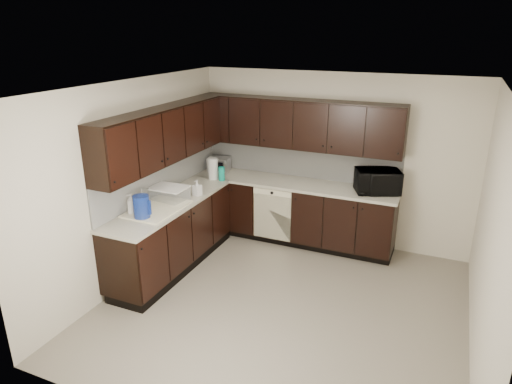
% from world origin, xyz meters
% --- Properties ---
extents(floor, '(4.00, 4.00, 0.00)m').
position_xyz_m(floor, '(0.00, 0.00, 0.00)').
color(floor, gray).
rests_on(floor, ground).
extents(ceiling, '(4.00, 4.00, 0.00)m').
position_xyz_m(ceiling, '(0.00, 0.00, 2.50)').
color(ceiling, white).
rests_on(ceiling, wall_back).
extents(wall_back, '(4.00, 0.02, 2.50)m').
position_xyz_m(wall_back, '(0.00, 2.00, 1.25)').
color(wall_back, beige).
rests_on(wall_back, floor).
extents(wall_left, '(0.02, 4.00, 2.50)m').
position_xyz_m(wall_left, '(-2.00, 0.00, 1.25)').
color(wall_left, beige).
rests_on(wall_left, floor).
extents(wall_right, '(0.02, 4.00, 2.50)m').
position_xyz_m(wall_right, '(2.00, 0.00, 1.25)').
color(wall_right, beige).
rests_on(wall_right, floor).
extents(wall_front, '(4.00, 0.02, 2.50)m').
position_xyz_m(wall_front, '(0.00, -2.00, 1.25)').
color(wall_front, beige).
rests_on(wall_front, floor).
extents(lower_cabinets, '(3.00, 2.80, 0.90)m').
position_xyz_m(lower_cabinets, '(-1.01, 1.11, 0.41)').
color(lower_cabinets, black).
rests_on(lower_cabinets, floor).
extents(countertop, '(3.03, 2.83, 0.04)m').
position_xyz_m(countertop, '(-1.01, 1.11, 0.92)').
color(countertop, '#B4B09D').
rests_on(countertop, lower_cabinets).
extents(backsplash, '(3.00, 2.80, 0.48)m').
position_xyz_m(backsplash, '(-1.22, 1.32, 1.18)').
color(backsplash, '#B5B6B1').
rests_on(backsplash, countertop).
extents(upper_cabinets, '(3.00, 2.80, 0.70)m').
position_xyz_m(upper_cabinets, '(-1.10, 1.20, 1.77)').
color(upper_cabinets, black).
rests_on(upper_cabinets, wall_back).
extents(dishwasher, '(0.58, 0.04, 0.78)m').
position_xyz_m(dishwasher, '(-0.70, 1.41, 0.55)').
color(dishwasher, beige).
rests_on(dishwasher, lower_cabinets).
extents(sink, '(0.54, 0.82, 0.42)m').
position_xyz_m(sink, '(-1.68, -0.01, 0.88)').
color(sink, beige).
rests_on(sink, countertop).
extents(microwave, '(0.68, 0.59, 0.32)m').
position_xyz_m(microwave, '(0.70, 1.72, 1.10)').
color(microwave, black).
rests_on(microwave, countertop).
extents(soap_bottle_a, '(0.12, 0.12, 0.22)m').
position_xyz_m(soap_bottle_a, '(-1.48, 0.64, 1.05)').
color(soap_bottle_a, gray).
rests_on(soap_bottle_a, countertop).
extents(soap_bottle_b, '(0.13, 0.13, 0.26)m').
position_xyz_m(soap_bottle_b, '(-1.86, -0.26, 1.07)').
color(soap_bottle_b, gray).
rests_on(soap_bottle_b, countertop).
extents(toaster_oven, '(0.37, 0.31, 0.21)m').
position_xyz_m(toaster_oven, '(-1.75, 1.77, 1.04)').
color(toaster_oven, silver).
rests_on(toaster_oven, countertop).
extents(storage_bin, '(0.48, 0.38, 0.17)m').
position_xyz_m(storage_bin, '(-1.72, 0.34, 1.03)').
color(storage_bin, silver).
rests_on(storage_bin, countertop).
extents(blue_pitcher, '(0.21, 0.21, 0.29)m').
position_xyz_m(blue_pitcher, '(-1.67, -0.31, 1.08)').
color(blue_pitcher, '#102D99').
rests_on(blue_pitcher, countertop).
extents(teal_tumbler, '(0.11, 0.11, 0.20)m').
position_xyz_m(teal_tumbler, '(-1.48, 1.34, 1.04)').
color(teal_tumbler, '#0D9480').
rests_on(teal_tumbler, countertop).
extents(paper_towel_roll, '(0.19, 0.19, 0.32)m').
position_xyz_m(paper_towel_roll, '(-1.63, 1.35, 1.10)').
color(paper_towel_roll, silver).
rests_on(paper_towel_roll, countertop).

